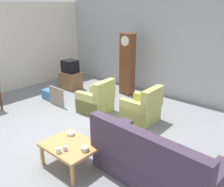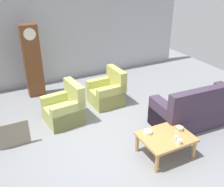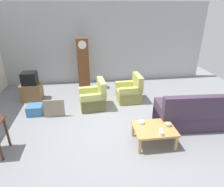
{
  "view_description": "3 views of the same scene",
  "coord_description": "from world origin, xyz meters",
  "px_view_note": "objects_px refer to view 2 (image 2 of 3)",
  "views": [
    {
      "loc": [
        3.7,
        -3.24,
        2.74
      ],
      "look_at": [
        0.46,
        0.46,
        0.98
      ],
      "focal_mm": 39.21,
      "sensor_mm": 36.0,
      "label": 1
    },
    {
      "loc": [
        -2.04,
        -3.96,
        3.29
      ],
      "look_at": [
        0.14,
        0.32,
        0.89
      ],
      "focal_mm": 41.56,
      "sensor_mm": 36.0,
      "label": 2
    },
    {
      "loc": [
        -0.83,
        -4.54,
        3.05
      ],
      "look_at": [
        -0.22,
        0.07,
        0.93
      ],
      "focal_mm": 31.21,
      "sensor_mm": 36.0,
      "label": 3
    }
  ],
  "objects_px": {
    "coffee_table_wood": "(166,138)",
    "bowl_white_stacked": "(148,132)",
    "couch_floral": "(199,109)",
    "framed_picture_leaning": "(14,135)",
    "bowl_shallow_green": "(179,129)",
    "armchair_olive_near": "(65,110)",
    "grandfather_clock": "(33,61)",
    "armchair_olive_far": "(107,93)",
    "cup_blue_rimmed": "(176,138)",
    "cup_white_porcelain": "(179,142)"
  },
  "relations": [
    {
      "from": "coffee_table_wood",
      "to": "bowl_white_stacked",
      "type": "relative_size",
      "value": 5.89
    },
    {
      "from": "couch_floral",
      "to": "bowl_white_stacked",
      "type": "bearing_deg",
      "value": -168.63
    },
    {
      "from": "couch_floral",
      "to": "framed_picture_leaning",
      "type": "bearing_deg",
      "value": 165.4
    },
    {
      "from": "coffee_table_wood",
      "to": "bowl_shallow_green",
      "type": "xyz_separation_m",
      "value": [
        0.34,
        0.04,
        0.1
      ]
    },
    {
      "from": "couch_floral",
      "to": "armchair_olive_near",
      "type": "height_order",
      "value": "couch_floral"
    },
    {
      "from": "coffee_table_wood",
      "to": "grandfather_clock",
      "type": "xyz_separation_m",
      "value": [
        -1.62,
        3.71,
        0.62
      ]
    },
    {
      "from": "framed_picture_leaning",
      "to": "armchair_olive_far",
      "type": "bearing_deg",
      "value": 17.82
    },
    {
      "from": "framed_picture_leaning",
      "to": "bowl_white_stacked",
      "type": "height_order",
      "value": "framed_picture_leaning"
    },
    {
      "from": "grandfather_clock",
      "to": "bowl_white_stacked",
      "type": "distance_m",
      "value": 3.77
    },
    {
      "from": "framed_picture_leaning",
      "to": "cup_blue_rimmed",
      "type": "xyz_separation_m",
      "value": [
        2.6,
        -1.74,
        0.2
      ]
    },
    {
      "from": "grandfather_clock",
      "to": "bowl_shallow_green",
      "type": "bearing_deg",
      "value": -61.9
    },
    {
      "from": "cup_blue_rimmed",
      "to": "bowl_white_stacked",
      "type": "relative_size",
      "value": 0.5
    },
    {
      "from": "armchair_olive_near",
      "to": "bowl_shallow_green",
      "type": "bearing_deg",
      "value": -49.65
    },
    {
      "from": "armchair_olive_far",
      "to": "bowl_shallow_green",
      "type": "distance_m",
      "value": 2.35
    },
    {
      "from": "coffee_table_wood",
      "to": "bowl_shallow_green",
      "type": "relative_size",
      "value": 6.61
    },
    {
      "from": "cup_white_porcelain",
      "to": "bowl_shallow_green",
      "type": "relative_size",
      "value": 0.61
    },
    {
      "from": "coffee_table_wood",
      "to": "cup_blue_rimmed",
      "type": "bearing_deg",
      "value": -65.53
    },
    {
      "from": "bowl_white_stacked",
      "to": "cup_blue_rimmed",
      "type": "bearing_deg",
      "value": -49.72
    },
    {
      "from": "coffee_table_wood",
      "to": "grandfather_clock",
      "type": "distance_m",
      "value": 4.09
    },
    {
      "from": "framed_picture_leaning",
      "to": "bowl_white_stacked",
      "type": "bearing_deg",
      "value": -30.66
    },
    {
      "from": "coffee_table_wood",
      "to": "bowl_white_stacked",
      "type": "distance_m",
      "value": 0.36
    },
    {
      "from": "cup_white_porcelain",
      "to": "bowl_white_stacked",
      "type": "bearing_deg",
      "value": 121.03
    },
    {
      "from": "framed_picture_leaning",
      "to": "couch_floral",
      "type": "bearing_deg",
      "value": -14.6
    },
    {
      "from": "coffee_table_wood",
      "to": "cup_blue_rimmed",
      "type": "distance_m",
      "value": 0.22
    },
    {
      "from": "armchair_olive_near",
      "to": "grandfather_clock",
      "type": "relative_size",
      "value": 0.47
    },
    {
      "from": "armchair_olive_near",
      "to": "bowl_shallow_green",
      "type": "relative_size",
      "value": 6.33
    },
    {
      "from": "coffee_table_wood",
      "to": "bowl_shallow_green",
      "type": "bearing_deg",
      "value": 5.91
    },
    {
      "from": "grandfather_clock",
      "to": "bowl_white_stacked",
      "type": "bearing_deg",
      "value": -68.68
    },
    {
      "from": "armchair_olive_far",
      "to": "bowl_shallow_green",
      "type": "bearing_deg",
      "value": -79.82
    },
    {
      "from": "armchair_olive_near",
      "to": "grandfather_clock",
      "type": "xyz_separation_m",
      "value": [
        -0.29,
        1.7,
        0.68
      ]
    },
    {
      "from": "armchair_olive_near",
      "to": "framed_picture_leaning",
      "type": "relative_size",
      "value": 1.53
    },
    {
      "from": "armchair_olive_near",
      "to": "bowl_white_stacked",
      "type": "distance_m",
      "value": 2.09
    },
    {
      "from": "coffee_table_wood",
      "to": "cup_blue_rimmed",
      "type": "height_order",
      "value": "cup_blue_rimmed"
    },
    {
      "from": "armchair_olive_near",
      "to": "framed_picture_leaning",
      "type": "height_order",
      "value": "armchair_olive_near"
    },
    {
      "from": "cup_blue_rimmed",
      "to": "framed_picture_leaning",
      "type": "bearing_deg",
      "value": 146.17
    },
    {
      "from": "couch_floral",
      "to": "armchair_olive_far",
      "type": "bearing_deg",
      "value": 128.71
    },
    {
      "from": "couch_floral",
      "to": "cup_white_porcelain",
      "type": "xyz_separation_m",
      "value": [
        -1.31,
        -0.85,
        0.12
      ]
    },
    {
      "from": "coffee_table_wood",
      "to": "bowl_shallow_green",
      "type": "height_order",
      "value": "bowl_shallow_green"
    },
    {
      "from": "armchair_olive_near",
      "to": "armchair_olive_far",
      "type": "height_order",
      "value": "same"
    },
    {
      "from": "grandfather_clock",
      "to": "cup_blue_rimmed",
      "type": "relative_size",
      "value": 24.09
    },
    {
      "from": "framed_picture_leaning",
      "to": "bowl_white_stacked",
      "type": "distance_m",
      "value": 2.63
    },
    {
      "from": "bowl_shallow_green",
      "to": "cup_blue_rimmed",
      "type": "bearing_deg",
      "value": -140.36
    },
    {
      "from": "grandfather_clock",
      "to": "couch_floral",
      "type": "bearing_deg",
      "value": -46.59
    },
    {
      "from": "armchair_olive_far",
      "to": "grandfather_clock",
      "type": "relative_size",
      "value": 0.47
    },
    {
      "from": "coffee_table_wood",
      "to": "armchair_olive_far",
      "type": "bearing_deg",
      "value": 91.83
    },
    {
      "from": "cup_blue_rimmed",
      "to": "cup_white_porcelain",
      "type": "bearing_deg",
      "value": -103.76
    },
    {
      "from": "couch_floral",
      "to": "cup_white_porcelain",
      "type": "height_order",
      "value": "couch_floral"
    },
    {
      "from": "framed_picture_leaning",
      "to": "bowl_shallow_green",
      "type": "bearing_deg",
      "value": -28.12
    },
    {
      "from": "armchair_olive_far",
      "to": "coffee_table_wood",
      "type": "bearing_deg",
      "value": -88.17
    },
    {
      "from": "armchair_olive_far",
      "to": "bowl_white_stacked",
      "type": "height_order",
      "value": "armchair_olive_far"
    }
  ]
}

